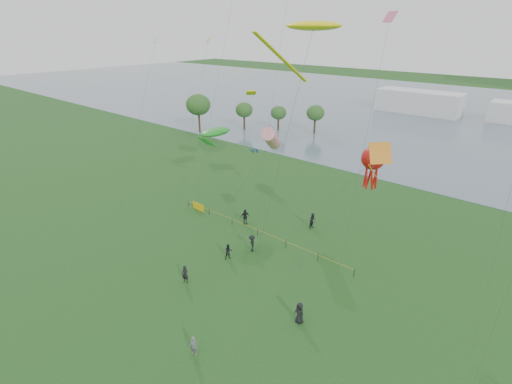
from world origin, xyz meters
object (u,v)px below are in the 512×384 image
Objects in this scene: fence at (220,215)px; kite_stingray at (312,27)px; kite_flyer at (194,346)px; kite_octopus at (373,159)px.

fence is 24.35m from kite_stingray.
kite_stingray reaches higher than fence.
kite_stingray is at bearing 67.53° from kite_flyer.
fence is 20.51m from kite_octopus.
kite_octopus reaches higher than fence.
kite_flyer is (13.39, -16.02, 0.24)m from fence.
kite_flyer is 26.87m from kite_stingray.
kite_flyer is at bearing -87.46° from kite_stingray.
kite_octopus is (17.42, 2.69, 10.49)m from fence.
kite_stingray reaches higher than kite_octopus.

